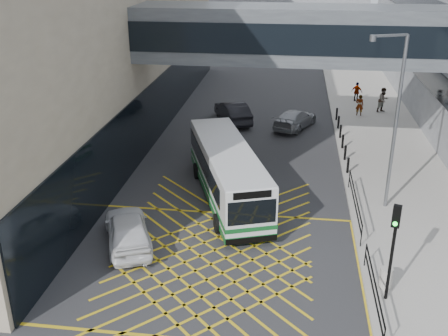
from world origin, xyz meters
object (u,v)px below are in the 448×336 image
at_px(bus, 227,171).
at_px(pedestrian_b, 383,100).
at_px(car_silver, 295,118).
at_px(car_white, 128,229).
at_px(car_dark, 233,112).
at_px(pedestrian_a, 360,105).
at_px(pedestrian_c, 357,92).
at_px(traffic_light, 394,239).
at_px(street_lamp, 394,114).
at_px(litter_bin, 386,278).

xyz_separation_m(bus, pedestrian_b, (10.03, 16.37, -0.40)).
relative_size(bus, car_silver, 2.25).
relative_size(car_white, car_dark, 0.97).
bearing_deg(pedestrian_a, pedestrian_c, -88.13).
height_order(car_silver, pedestrian_b, pedestrian_b).
bearing_deg(car_silver, pedestrian_b, -124.41).
relative_size(traffic_light, pedestrian_a, 2.42).
distance_m(car_dark, pedestrian_c, 11.53).
bearing_deg(street_lamp, traffic_light, -119.10).
height_order(car_dark, car_silver, car_dark).
distance_m(street_lamp, pedestrian_b, 17.17).
relative_size(car_dark, pedestrian_a, 3.10).
xyz_separation_m(street_lamp, pedestrian_b, (2.31, 16.59, -3.81)).
bearing_deg(bus, car_white, -144.46).
bearing_deg(car_dark, traffic_light, 87.64).
xyz_separation_m(car_silver, pedestrian_c, (5.01, 7.21, 0.25)).
xyz_separation_m(bus, litter_bin, (6.89, -7.08, -0.93)).
height_order(bus, car_white, bus).
bearing_deg(car_dark, pedestrian_a, 170.83).
bearing_deg(litter_bin, traffic_light, -97.66).
bearing_deg(car_white, street_lamp, -179.25).
bearing_deg(pedestrian_b, street_lamp, -133.37).
height_order(car_dark, litter_bin, car_dark).
relative_size(car_dark, pedestrian_b, 2.63).
height_order(street_lamp, pedestrian_c, street_lamp).
bearing_deg(bus, car_silver, 55.33).
relative_size(traffic_light, pedestrian_c, 2.45).
distance_m(bus, pedestrian_a, 17.24).
relative_size(street_lamp, pedestrian_a, 5.21).
height_order(bus, pedestrian_a, bus).
distance_m(bus, car_white, 6.34).
relative_size(street_lamp, litter_bin, 10.16).
relative_size(traffic_light, litter_bin, 4.72).
bearing_deg(litter_bin, car_silver, 100.57).
height_order(car_white, street_lamp, street_lamp).
bearing_deg(car_white, bus, -147.97).
relative_size(traffic_light, street_lamp, 0.46).
height_order(car_dark, pedestrian_c, pedestrian_c).
relative_size(bus, car_dark, 2.05).
height_order(car_silver, litter_bin, car_silver).
bearing_deg(street_lamp, car_white, -178.69).
distance_m(bus, litter_bin, 9.92).
xyz_separation_m(bus, street_lamp, (7.72, -0.22, 3.41)).
height_order(car_dark, street_lamp, street_lamp).
xyz_separation_m(traffic_light, street_lamp, (0.93, 7.65, 2.23)).
xyz_separation_m(street_lamp, pedestrian_c, (0.61, 19.45, -3.96)).
height_order(traffic_light, litter_bin, traffic_light).
bearing_deg(car_silver, bus, 97.16).
bearing_deg(pedestrian_c, traffic_light, 114.54).
bearing_deg(bus, car_dark, 76.24).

